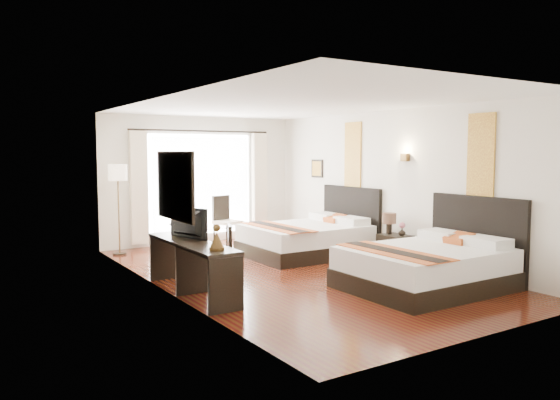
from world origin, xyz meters
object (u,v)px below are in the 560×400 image
side_table (181,235)px  window_chair (227,230)px  vase (402,233)px  desk_chair (218,268)px  bed_far (309,238)px  table_lamp (389,220)px  console_desk (192,268)px  nightstand (395,249)px  floor_lamp (118,178)px  fruit_bowl (180,221)px  television (184,223)px  bed_near (430,265)px

side_table → window_chair: (1.02, -0.13, 0.06)m
vase → desk_chair: bearing=175.3°
desk_chair → side_table: 3.53m
side_table → bed_far: bearing=-48.2°
table_lamp → console_desk: (-3.96, -0.18, -0.40)m
nightstand → desk_chair: size_ratio=0.58×
floor_lamp → desk_chair: bearing=-81.5°
nightstand → fruit_bowl: size_ratio=2.40×
vase → floor_lamp: floor_lamp is taller
table_lamp → desk_chair: size_ratio=0.43×
fruit_bowl → side_table: bearing=-95.3°
floor_lamp → nightstand: bearing=-41.5°
nightstand → table_lamp: table_lamp is taller
window_chair → table_lamp: bearing=12.3°
television → window_chair: size_ratio=0.74×
table_lamp → desk_chair: desk_chair is taller
vase → side_table: size_ratio=0.25×
floor_lamp → fruit_bowl: 1.61m
nightstand → fruit_bowl: bearing=126.7°
nightstand → table_lamp: (-0.01, 0.15, 0.52)m
table_lamp → bed_far: bearing=121.2°
bed_far → fruit_bowl: 2.80m
table_lamp → floor_lamp: size_ratio=0.23×
television → side_table: size_ratio=1.48×
bed_far → console_desk: bed_far is taller
vase → floor_lamp: 5.51m
console_desk → fruit_bowl: console_desk is taller
console_desk → window_chair: bearing=56.3°
bed_near → floor_lamp: size_ratio=1.32×
vase → side_table: bearing=125.9°
bed_near → table_lamp: 1.98m
bed_far → floor_lamp: floor_lamp is taller
nightstand → desk_chair: 3.48m
vase → console_desk: console_desk is taller
nightstand → console_desk: size_ratio=0.25×
bed_far → table_lamp: (0.82, -1.36, 0.44)m
bed_far → floor_lamp: size_ratio=1.30×
bed_near → bed_far: 3.10m
window_chair → bed_far: bearing=8.8°
vase → console_desk: 3.99m
vase → window_chair: size_ratio=0.13×
television → vase: bearing=-113.0°
console_desk → window_chair: 4.17m
side_table → window_chair: bearing=-7.4°
nightstand → vase: vase is taller
television → window_chair: bearing=-52.7°
nightstand → vase: bearing=-84.8°
table_lamp → vase: (0.03, -0.30, -0.21)m
bed_near → vase: 1.69m
table_lamp → fruit_bowl: table_lamp is taller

